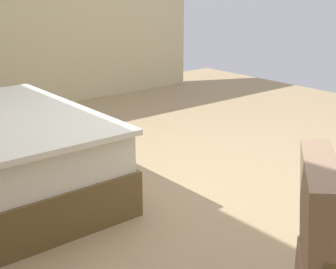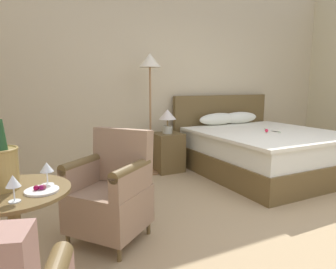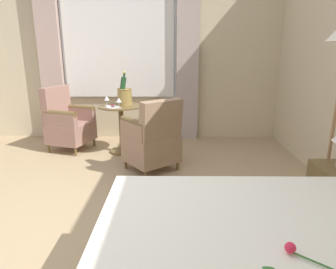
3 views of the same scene
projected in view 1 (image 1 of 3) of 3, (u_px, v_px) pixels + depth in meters
name	position (u px, v px, depth m)	size (l,w,h in m)	color
ground_plane	(191.00, 196.00, 3.58)	(7.97, 7.97, 0.00)	tan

